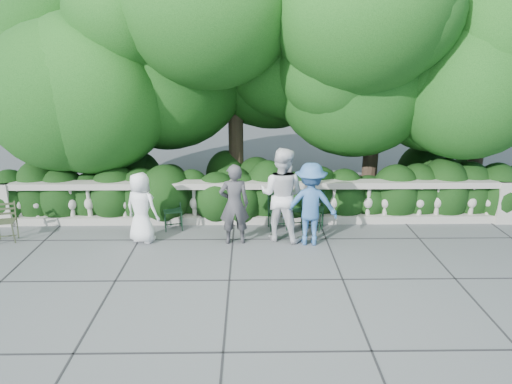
{
  "coord_description": "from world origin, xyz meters",
  "views": [
    {
      "loc": [
        -0.13,
        -8.18,
        3.89
      ],
      "look_at": [
        0.0,
        1.0,
        1.0
      ],
      "focal_mm": 32.0,
      "sensor_mm": 36.0,
      "label": 1
    }
  ],
  "objects_px": {
    "chair_f": "(314,230)",
    "person_older_blue": "(310,204)",
    "chair_d": "(279,231)",
    "person_casual_man": "(282,195)",
    "person_businessman": "(141,208)",
    "person_woman_grey": "(234,204)",
    "chair_b": "(174,231)",
    "chair_weathered": "(6,244)",
    "chair_e": "(299,230)",
    "chair_c": "(311,233)"
  },
  "relations": [
    {
      "from": "chair_b",
      "to": "chair_c",
      "type": "relative_size",
      "value": 1.0
    },
    {
      "from": "chair_b",
      "to": "chair_c",
      "type": "distance_m",
      "value": 3.04
    },
    {
      "from": "chair_b",
      "to": "person_casual_man",
      "type": "distance_m",
      "value": 2.59
    },
    {
      "from": "person_woman_grey",
      "to": "person_casual_man",
      "type": "height_order",
      "value": "person_casual_man"
    },
    {
      "from": "chair_d",
      "to": "chair_f",
      "type": "distance_m",
      "value": 0.8
    },
    {
      "from": "chair_b",
      "to": "chair_d",
      "type": "distance_m",
      "value": 2.33
    },
    {
      "from": "chair_weathered",
      "to": "chair_c",
      "type": "bearing_deg",
      "value": -8.55
    },
    {
      "from": "chair_c",
      "to": "chair_d",
      "type": "relative_size",
      "value": 1.0
    },
    {
      "from": "chair_d",
      "to": "chair_e",
      "type": "relative_size",
      "value": 1.0
    },
    {
      "from": "chair_f",
      "to": "chair_weathered",
      "type": "height_order",
      "value": "same"
    },
    {
      "from": "person_businessman",
      "to": "person_casual_man",
      "type": "height_order",
      "value": "person_casual_man"
    },
    {
      "from": "person_casual_man",
      "to": "chair_c",
      "type": "bearing_deg",
      "value": -134.83
    },
    {
      "from": "person_older_blue",
      "to": "chair_c",
      "type": "bearing_deg",
      "value": -98.08
    },
    {
      "from": "chair_d",
      "to": "person_businessman",
      "type": "relative_size",
      "value": 0.56
    },
    {
      "from": "person_woman_grey",
      "to": "chair_e",
      "type": "bearing_deg",
      "value": -160.76
    },
    {
      "from": "chair_e",
      "to": "chair_b",
      "type": "bearing_deg",
      "value": 171.06
    },
    {
      "from": "chair_b",
      "to": "chair_d",
      "type": "height_order",
      "value": "same"
    },
    {
      "from": "chair_e",
      "to": "person_businessman",
      "type": "bearing_deg",
      "value": 179.65
    },
    {
      "from": "chair_d",
      "to": "person_woman_grey",
      "type": "distance_m",
      "value": 1.41
    },
    {
      "from": "chair_b",
      "to": "chair_e",
      "type": "distance_m",
      "value": 2.8
    },
    {
      "from": "chair_e",
      "to": "person_woman_grey",
      "type": "bearing_deg",
      "value": -164.92
    },
    {
      "from": "chair_e",
      "to": "chair_d",
      "type": "bearing_deg",
      "value": 178.94
    },
    {
      "from": "chair_f",
      "to": "person_woman_grey",
      "type": "height_order",
      "value": "person_woman_grey"
    },
    {
      "from": "chair_d",
      "to": "chair_weathered",
      "type": "distance_m",
      "value": 5.77
    },
    {
      "from": "person_woman_grey",
      "to": "chair_weathered",
      "type": "bearing_deg",
      "value": -5.73
    },
    {
      "from": "chair_b",
      "to": "chair_weathered",
      "type": "xyz_separation_m",
      "value": [
        -3.4,
        -0.63,
        0.0
      ]
    },
    {
      "from": "chair_f",
      "to": "person_older_blue",
      "type": "xyz_separation_m",
      "value": [
        -0.2,
        -0.74,
        0.86
      ]
    },
    {
      "from": "chair_weathered",
      "to": "person_older_blue",
      "type": "xyz_separation_m",
      "value": [
        6.33,
        -0.05,
        0.86
      ]
    },
    {
      "from": "chair_c",
      "to": "person_older_blue",
      "type": "relative_size",
      "value": 0.49
    },
    {
      "from": "chair_d",
      "to": "person_casual_man",
      "type": "distance_m",
      "value": 1.07
    },
    {
      "from": "chair_b",
      "to": "chair_e",
      "type": "bearing_deg",
      "value": -12.11
    },
    {
      "from": "person_casual_man",
      "to": "chair_weathered",
      "type": "bearing_deg",
      "value": 23.41
    },
    {
      "from": "chair_b",
      "to": "person_older_blue",
      "type": "relative_size",
      "value": 0.49
    },
    {
      "from": "chair_e",
      "to": "chair_f",
      "type": "height_order",
      "value": "same"
    },
    {
      "from": "chair_b",
      "to": "person_woman_grey",
      "type": "xyz_separation_m",
      "value": [
        1.37,
        -0.62,
        0.85
      ]
    },
    {
      "from": "chair_c",
      "to": "chair_e",
      "type": "distance_m",
      "value": 0.3
    },
    {
      "from": "chair_e",
      "to": "chair_weathered",
      "type": "distance_m",
      "value": 6.24
    },
    {
      "from": "chair_b",
      "to": "person_woman_grey",
      "type": "bearing_deg",
      "value": -37.51
    },
    {
      "from": "chair_c",
      "to": "person_businessman",
      "type": "xyz_separation_m",
      "value": [
        -3.6,
        -0.4,
        0.75
      ]
    },
    {
      "from": "person_businessman",
      "to": "person_woman_grey",
      "type": "height_order",
      "value": "person_woman_grey"
    },
    {
      "from": "chair_weathered",
      "to": "person_casual_man",
      "type": "bearing_deg",
      "value": -11.02
    },
    {
      "from": "chair_weathered",
      "to": "person_casual_man",
      "type": "height_order",
      "value": "person_casual_man"
    },
    {
      "from": "person_businessman",
      "to": "person_casual_man",
      "type": "bearing_deg",
      "value": -155.09
    },
    {
      "from": "chair_c",
      "to": "person_older_blue",
      "type": "xyz_separation_m",
      "value": [
        -0.11,
        -0.55,
        0.86
      ]
    },
    {
      "from": "chair_b",
      "to": "person_businessman",
      "type": "xyz_separation_m",
      "value": [
        -0.56,
        -0.52,
        0.75
      ]
    },
    {
      "from": "chair_e",
      "to": "chair_weathered",
      "type": "bearing_deg",
      "value": 176.25
    },
    {
      "from": "chair_e",
      "to": "person_older_blue",
      "type": "xyz_separation_m",
      "value": [
        0.12,
        -0.73,
        0.86
      ]
    },
    {
      "from": "chair_d",
      "to": "chair_f",
      "type": "bearing_deg",
      "value": -1.45
    },
    {
      "from": "chair_d",
      "to": "person_casual_man",
      "type": "xyz_separation_m",
      "value": [
        0.02,
        -0.41,
        0.99
      ]
    },
    {
      "from": "person_casual_man",
      "to": "chair_b",
      "type": "bearing_deg",
      "value": 11.11
    }
  ]
}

